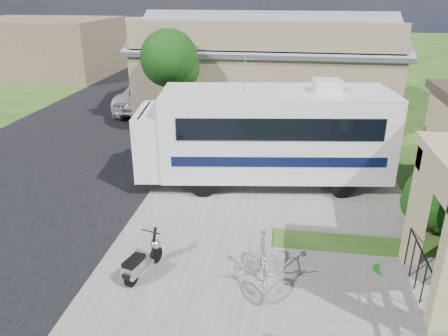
# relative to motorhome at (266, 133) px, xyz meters

# --- Properties ---
(ground) EXTENTS (120.00, 120.00, 0.00)m
(ground) POSITION_rel_motorhome_xyz_m (-0.56, -4.54, -1.76)
(ground) COLOR #1D4713
(street_slab) EXTENTS (9.00, 80.00, 0.02)m
(street_slab) POSITION_rel_motorhome_xyz_m (-8.06, 5.46, -1.75)
(street_slab) COLOR black
(street_slab) RESTS_ON ground
(sidewalk_slab) EXTENTS (4.00, 80.00, 0.06)m
(sidewalk_slab) POSITION_rel_motorhome_xyz_m (-1.56, 5.46, -1.73)
(sidewalk_slab) COLOR #5B5A52
(sidewalk_slab) RESTS_ON ground
(driveway_slab) EXTENTS (7.00, 6.00, 0.05)m
(driveway_slab) POSITION_rel_motorhome_xyz_m (0.94, -0.04, -1.74)
(driveway_slab) COLOR #5B5A52
(driveway_slab) RESTS_ON ground
(walk_slab) EXTENTS (4.00, 3.00, 0.05)m
(walk_slab) POSITION_rel_motorhome_xyz_m (2.44, -5.54, -1.74)
(walk_slab) COLOR #5B5A52
(walk_slab) RESTS_ON ground
(warehouse) EXTENTS (12.50, 8.40, 5.04)m
(warehouse) POSITION_rel_motorhome_xyz_m (-0.56, 9.43, 0.22)
(warehouse) COLOR #79634C
(warehouse) RESTS_ON ground
(distant_bldg_far) EXTENTS (10.00, 8.00, 4.00)m
(distant_bldg_far) POSITION_rel_motorhome_xyz_m (-17.56, 17.46, 0.24)
(distant_bldg_far) COLOR brown
(distant_bldg_far) RESTS_ON ground
(distant_bldg_near) EXTENTS (8.00, 7.00, 3.20)m
(distant_bldg_near) POSITION_rel_motorhome_xyz_m (-15.56, 29.46, -0.16)
(distant_bldg_near) COLOR #79634C
(distant_bldg_near) RESTS_ON ground
(street_tree_a) EXTENTS (2.44, 2.40, 4.58)m
(street_tree_a) POSITION_rel_motorhome_xyz_m (-4.26, 4.51, 1.48)
(street_tree_a) COLOR black
(street_tree_a) RESTS_ON ground
(street_tree_b) EXTENTS (2.44, 2.40, 4.73)m
(street_tree_b) POSITION_rel_motorhome_xyz_m (-4.26, 14.51, 1.63)
(street_tree_b) COLOR black
(street_tree_b) RESTS_ON ground
(street_tree_c) EXTENTS (2.44, 2.40, 4.42)m
(street_tree_c) POSITION_rel_motorhome_xyz_m (-4.26, 23.51, 1.34)
(street_tree_c) COLOR black
(street_tree_c) RESTS_ON ground
(motorhome) EXTENTS (8.28, 3.58, 4.11)m
(motorhome) POSITION_rel_motorhome_xyz_m (0.00, 0.00, 0.00)
(motorhome) COLOR silver
(motorhome) RESTS_ON ground
(shrub) EXTENTS (1.87, 1.79, 2.30)m
(shrub) POSITION_rel_motorhome_xyz_m (4.67, -2.65, -0.59)
(shrub) COLOR black
(shrub) RESTS_ON ground
(scooter) EXTENTS (0.66, 1.39, 0.93)m
(scooter) POSITION_rel_motorhome_xyz_m (-2.40, -5.66, -1.34)
(scooter) COLOR black
(scooter) RESTS_ON ground
(bicycle) EXTENTS (0.72, 1.89, 1.11)m
(bicycle) POSITION_rel_motorhome_xyz_m (0.32, -5.52, -1.21)
(bicycle) COLOR #AAAAB2
(bicycle) RESTS_ON ground
(pickup_truck) EXTENTS (3.11, 5.88, 1.58)m
(pickup_truck) POSITION_rel_motorhome_xyz_m (-6.78, 8.67, -0.98)
(pickup_truck) COLOR silver
(pickup_truck) RESTS_ON ground
(van) EXTENTS (3.95, 7.08, 1.94)m
(van) POSITION_rel_motorhome_xyz_m (-7.25, 15.11, -0.79)
(van) COLOR silver
(van) RESTS_ON ground
(garden_hose) EXTENTS (0.40, 0.40, 0.18)m
(garden_hose) POSITION_rel_motorhome_xyz_m (2.99, -4.80, -1.67)
(garden_hose) COLOR #14661B
(garden_hose) RESTS_ON ground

